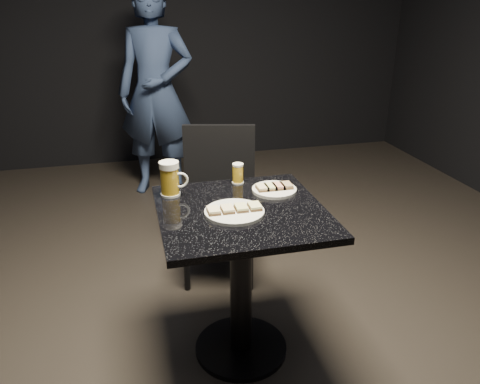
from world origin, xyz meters
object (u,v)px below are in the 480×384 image
plate_large (234,212)px  beer_mug (170,179)px  table (241,258)px  chair (219,193)px  patron (156,93)px  beer_tumbler (238,173)px  plate_small (274,190)px

plate_large → beer_mug: 0.36m
table → chair: 0.77m
patron → beer_tumbler: (0.24, -1.83, -0.06)m
plate_small → beer_tumbler: beer_tumbler is taller
table → plate_large: bearing=-136.5°
plate_small → beer_mug: bearing=171.4°
beer_tumbler → chair: (-0.00, 0.47, -0.30)m
beer_mug → plate_small: bearing=-8.6°
plate_small → beer_mug: beer_mug is taller
plate_small → patron: 2.01m
plate_large → plate_small: 0.30m
plate_small → table: (-0.20, -0.15, -0.25)m
plate_small → patron: bearing=100.8°
beer_mug → beer_tumbler: beer_mug is taller
beer_tumbler → table: bearing=-101.1°
patron → chair: 1.43m
table → beer_mug: beer_mug is taller
patron → beer_tumbler: patron is taller
patron → beer_mug: 1.91m
patron → table: bearing=-65.6°
patron → beer_mug: size_ratio=10.82×
patron → chair: size_ratio=1.93×
plate_small → beer_mug: size_ratio=1.30×
table → beer_tumbler: 0.42m
plate_large → chair: bearing=83.2°
patron → plate_large: bearing=-66.7°
plate_large → patron: patron is taller
plate_small → table: 0.35m
chair → table: bearing=-94.3°
chair → beer_tumbler: bearing=-90.0°
table → beer_mug: 0.48m
beer_tumbler → chair: chair is taller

